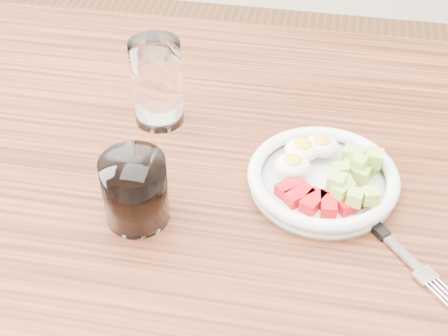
# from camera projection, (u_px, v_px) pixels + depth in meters

# --- Properties ---
(dining_table) EXTENTS (1.50, 0.90, 0.77)m
(dining_table) POSITION_uv_depth(u_px,v_px,m) (230.00, 241.00, 0.89)
(dining_table) COLOR brown
(dining_table) RESTS_ON ground
(bowl) EXTENTS (0.20, 0.20, 0.05)m
(bowl) POSITION_uv_depth(u_px,v_px,m) (323.00, 176.00, 0.82)
(bowl) COLOR silver
(bowl) RESTS_ON dining_table
(fork) EXTENTS (0.16, 0.18, 0.01)m
(fork) POSITION_uv_depth(u_px,v_px,m) (374.00, 225.00, 0.77)
(fork) COLOR black
(fork) RESTS_ON dining_table
(water_glass) EXTENTS (0.07, 0.07, 0.13)m
(water_glass) POSITION_uv_depth(u_px,v_px,m) (157.00, 83.00, 0.90)
(water_glass) COLOR white
(water_glass) RESTS_ON dining_table
(coffee_glass) EXTENTS (0.08, 0.08, 0.09)m
(coffee_glass) POSITION_uv_depth(u_px,v_px,m) (135.00, 191.00, 0.76)
(coffee_glass) COLOR white
(coffee_glass) RESTS_ON dining_table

